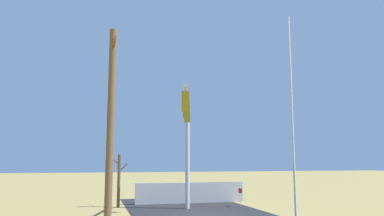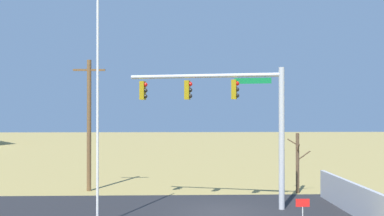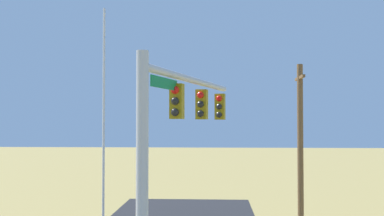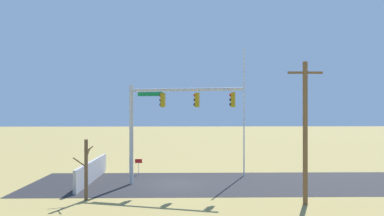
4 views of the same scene
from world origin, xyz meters
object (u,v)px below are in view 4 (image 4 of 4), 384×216
flagpole (244,112)px  bare_tree (86,169)px  signal_mast (163,113)px  open_sign (139,163)px  utility_pole (305,130)px

flagpole → bare_tree: 12.88m
bare_tree → flagpole: bearing=-145.0°
signal_mast → open_sign: 6.25m
utility_pole → open_sign: size_ratio=6.38×
signal_mast → utility_pole: bearing=149.3°
utility_pole → open_sign: (10.27, -8.99, -3.15)m
signal_mast → utility_pole: (-8.03, 4.76, -0.87)m
flagpole → open_sign: 9.26m
signal_mast → bare_tree: size_ratio=2.19×
signal_mast → utility_pole: 9.38m
flagpole → bare_tree: (10.23, 7.17, -3.16)m
flagpole → bare_tree: flagpole is taller
signal_mast → utility_pole: utility_pole is taller
open_sign → bare_tree: bearing=76.2°
utility_pole → open_sign: utility_pole is taller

